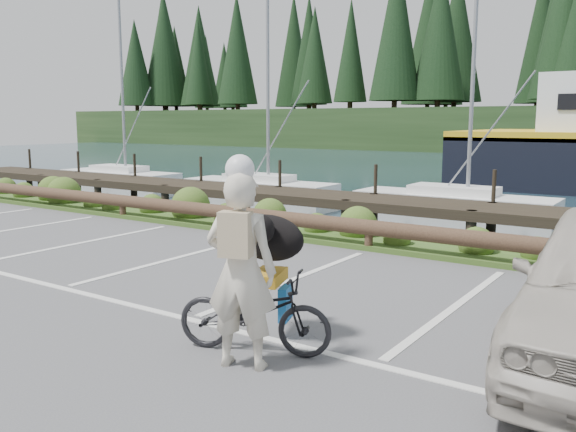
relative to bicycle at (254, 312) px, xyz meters
The scene contains 6 objects.
ground 1.62m from the bicycle, 148.94° to the left, with size 72.00×72.00×0.00m, color #4D4D4F.
vegetation_strip 6.26m from the bicycle, 102.30° to the left, with size 34.00×1.60×0.10m, color #3D5B21.
log_rail 5.58m from the bicycle, 103.84° to the left, with size 32.00×0.30×0.60m, color #443021, non-canonical shape.
bicycle is the anchor object (origin of this frame).
cyclist 0.68m from the bicycle, 71.06° to the right, with size 0.73×0.48×2.00m, color beige.
dog 0.90m from the bicycle, 108.94° to the left, with size 0.92×0.45×0.53m, color black.
Camera 1 is at (5.16, -5.82, 2.49)m, focal length 38.00 mm.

